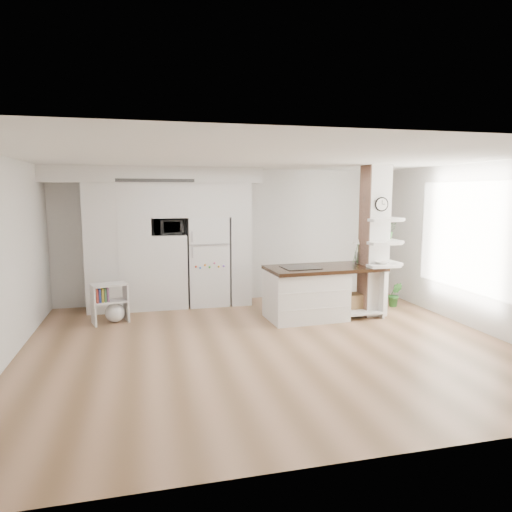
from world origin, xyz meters
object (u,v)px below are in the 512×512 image
(refrigerator, at_px, (208,261))
(kitchen_island, at_px, (312,292))
(bookshelf, at_px, (112,305))
(floor_plant_a, at_px, (395,294))

(refrigerator, xyz_separation_m, kitchen_island, (1.65, -1.47, -0.40))
(kitchen_island, relative_size, bookshelf, 3.06)
(refrigerator, relative_size, floor_plant_a, 3.59)
(refrigerator, height_order, floor_plant_a, refrigerator)
(kitchen_island, height_order, floor_plant_a, kitchen_island)
(kitchen_island, xyz_separation_m, bookshelf, (-3.44, 0.55, -0.18))
(refrigerator, xyz_separation_m, floor_plant_a, (3.52, -1.08, -0.63))
(kitchen_island, xyz_separation_m, floor_plant_a, (1.87, 0.39, -0.24))
(bookshelf, bearing_deg, refrigerator, 10.34)
(floor_plant_a, bearing_deg, kitchen_island, -168.28)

